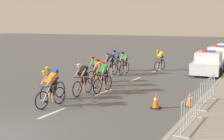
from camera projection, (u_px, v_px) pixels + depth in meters
The scene contains 18 objects.
kerb_edge at pixel (223, 76), 19.18m from camera, with size 0.16×60.00×0.13m, color #9E9E99.
lane_markings_centre at pixel (104, 92), 14.96m from camera, with size 0.14×17.60×0.01m.
cyclist_lead at pixel (50, 88), 12.21m from camera, with size 0.45×1.72×1.56m.
cyclist_second at pixel (52, 82), 13.34m from camera, with size 0.42×1.72×1.56m.
cyclist_third at pixel (83, 78), 14.30m from camera, with size 0.42×1.72×1.56m.
cyclist_fourth at pixel (103, 76), 14.90m from camera, with size 0.43×1.72×1.56m.
cyclist_fifth at pixel (100, 72), 16.23m from camera, with size 0.42×1.72×1.56m.
cyclist_sixth at pixel (95, 69), 17.44m from camera, with size 0.42×1.72×1.56m.
cyclist_seventh at pixel (110, 64), 19.60m from camera, with size 0.46×1.72×1.56m.
cyclist_eighth at pixel (124, 63), 20.24m from camera, with size 0.43×1.72×1.56m.
cyclist_ninth at pixel (116, 60), 21.62m from camera, with size 0.42×1.72×1.56m.
cyclist_tenth at pixel (160, 60), 21.90m from camera, with size 0.45×1.72×1.56m.
police_car_nearest at pixel (208, 64), 20.52m from camera, with size 2.14×4.47×1.59m.
police_car_second at pixel (220, 56), 25.29m from camera, with size 2.32×4.55×1.59m.
crowd_barrier_front at pixel (192, 111), 9.44m from camera, with size 0.56×2.32×1.07m.
crowd_barrier_middle at pixel (208, 92), 12.10m from camera, with size 0.62×2.32×1.07m.
traffic_cone_near at pixel (190, 99), 12.28m from camera, with size 0.36×0.36×0.64m.
traffic_cone_mid at pixel (156, 101), 12.03m from camera, with size 0.36×0.36×0.64m.
Camera 1 is at (7.06, -6.04, 3.29)m, focal length 48.81 mm.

